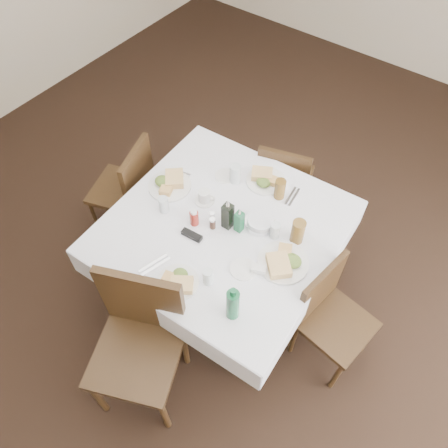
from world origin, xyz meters
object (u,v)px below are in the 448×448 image
at_px(chair_south, 140,334).
at_px(water_e, 275,230).
at_px(chair_north, 284,179).
at_px(chair_west, 129,185).
at_px(chair_east, 329,311).
at_px(bread_basket, 260,222).
at_px(water_s, 208,277).
at_px(oil_cruet_green, 239,221).
at_px(ketchup_bottle, 194,218).
at_px(coffee_mug, 205,197).
at_px(water_n, 235,174).
at_px(dining_table, 223,232).
at_px(water_w, 164,205).
at_px(oil_cruet_dark, 228,215).
at_px(green_bottle, 233,304).

distance_m(chair_south, water_e, 1.01).
height_order(chair_north, chair_west, chair_west).
xyz_separation_m(chair_south, chair_east, (0.80, 0.83, -0.10)).
bearing_deg(chair_east, chair_west, 179.50).
bearing_deg(bread_basket, water_e, -9.10).
bearing_deg(water_s, oil_cruet_green, 100.44).
bearing_deg(oil_cruet_green, ketchup_bottle, -153.49).
relative_size(chair_south, coffee_mug, 7.32).
height_order(chair_west, water_n, water_n).
bearing_deg(oil_cruet_green, dining_table, -163.97).
relative_size(chair_west, coffee_mug, 6.26).
distance_m(water_n, coffee_mug, 0.28).
xyz_separation_m(water_s, bread_basket, (0.01, 0.52, -0.03)).
bearing_deg(water_w, bread_basket, 25.46).
bearing_deg(oil_cruet_dark, chair_east, 0.18).
bearing_deg(oil_cruet_dark, ketchup_bottle, -148.80).
height_order(oil_cruet_green, ketchup_bottle, oil_cruet_green).
bearing_deg(chair_north, oil_cruet_dark, -86.90).
relative_size(water_s, ketchup_bottle, 0.92).
bearing_deg(ketchup_bottle, bread_basket, 34.41).
xyz_separation_m(water_e, green_bottle, (0.10, -0.59, 0.06)).
xyz_separation_m(chair_south, water_n, (-0.17, 1.17, 0.24)).
distance_m(water_n, water_s, 0.81).
bearing_deg(chair_north, ketchup_bottle, -98.50).
height_order(dining_table, chair_north, chair_north).
height_order(water_s, bread_basket, water_s).
bearing_deg(water_e, oil_cruet_dark, -159.12).
xyz_separation_m(chair_west, water_w, (0.54, -0.16, 0.31)).
xyz_separation_m(chair_west, water_s, (1.10, -0.41, 0.31)).
distance_m(chair_east, water_s, 0.82).
relative_size(chair_north, water_e, 7.26).
xyz_separation_m(chair_north, oil_cruet_dark, (0.04, -0.81, 0.39)).
xyz_separation_m(chair_east, oil_cruet_green, (-0.71, 0.02, 0.36)).
height_order(chair_south, coffee_mug, chair_south).
xyz_separation_m(chair_west, coffee_mug, (0.71, 0.06, 0.30)).
relative_size(oil_cruet_green, coffee_mug, 1.43).
height_order(oil_cruet_dark, oil_cruet_green, oil_cruet_dark).
distance_m(water_n, ketchup_bottle, 0.45).
distance_m(chair_east, bread_basket, 0.70).
height_order(coffee_mug, green_bottle, green_bottle).
distance_m(chair_south, water_n, 1.21).
bearing_deg(oil_cruet_green, water_n, 128.91).
distance_m(oil_cruet_green, green_bottle, 0.59).
xyz_separation_m(chair_west, ketchup_bottle, (0.77, -0.13, 0.31)).
height_order(water_w, oil_cruet_green, oil_cruet_green).
relative_size(water_n, water_e, 1.23).
height_order(water_e, oil_cruet_green, oil_cruet_green).
bearing_deg(water_s, chair_east, 32.26).
bearing_deg(chair_south, oil_cruet_dark, 88.85).
bearing_deg(water_s, ketchup_bottle, 139.22).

